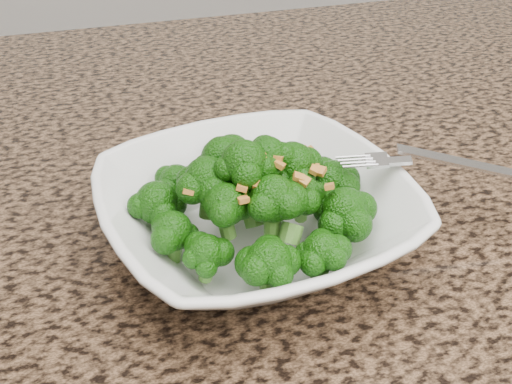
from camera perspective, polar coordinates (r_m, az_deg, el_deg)
name	(u,v)px	position (r m, az deg, el deg)	size (l,w,h in m)	color
granite_counter	(403,206)	(0.59, 12.98, -1.23)	(1.64, 1.04, 0.03)	brown
bowl	(256,216)	(0.49, 0.00, -2.10)	(0.23, 0.23, 0.06)	white
broccoli_pile	(256,148)	(0.46, 0.00, 3.96)	(0.20, 0.20, 0.06)	#165509
garlic_topping	(256,104)	(0.44, 0.00, 7.80)	(0.12, 0.12, 0.01)	orange
fork	(402,161)	(0.50, 12.89, 2.74)	(0.17, 0.03, 0.01)	silver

